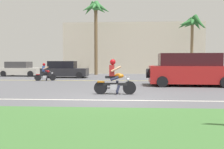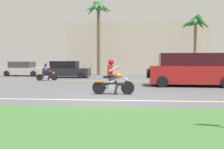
# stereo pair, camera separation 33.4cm
# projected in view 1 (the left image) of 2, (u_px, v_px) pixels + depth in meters

# --- Properties ---
(ground) EXTENTS (56.00, 30.00, 0.04)m
(ground) POSITION_uv_depth(u_px,v_px,m) (114.00, 90.00, 12.59)
(ground) COLOR #545459
(grass_median) EXTENTS (56.00, 3.80, 0.06)m
(grass_median) POSITION_uv_depth(u_px,v_px,m) (99.00, 125.00, 5.51)
(grass_median) COLOR #3D6B33
(grass_median) RESTS_ON ground
(lane_line_near) EXTENTS (50.40, 0.12, 0.01)m
(lane_line_near) POSITION_uv_depth(u_px,v_px,m) (110.00, 100.00, 9.11)
(lane_line_near) COLOR silver
(lane_line_near) RESTS_ON ground
(lane_line_far) EXTENTS (50.40, 0.12, 0.01)m
(lane_line_far) POSITION_uv_depth(u_px,v_px,m) (118.00, 81.00, 18.19)
(lane_line_far) COLOR yellow
(lane_line_far) RESTS_ON ground
(motorcyclist) EXTENTS (1.91, 0.62, 1.60)m
(motorcyclist) POSITION_uv_depth(u_px,v_px,m) (115.00, 80.00, 10.69)
(motorcyclist) COLOR black
(motorcyclist) RESTS_ON ground
(suv_nearby) EXTENTS (5.12, 2.38, 1.97)m
(suv_nearby) POSITION_uv_depth(u_px,v_px,m) (189.00, 70.00, 14.41)
(suv_nearby) COLOR #AD1E1E
(suv_nearby) RESTS_ON ground
(parked_car_0) EXTENTS (3.84, 2.08, 1.45)m
(parked_car_0) POSITION_uv_depth(u_px,v_px,m) (20.00, 69.00, 23.87)
(parked_car_0) COLOR beige
(parked_car_0) RESTS_ON ground
(parked_car_1) EXTENTS (4.12, 1.90, 1.51)m
(parked_car_1) POSITION_uv_depth(u_px,v_px,m) (64.00, 70.00, 21.57)
(parked_car_1) COLOR #232328
(parked_car_1) RESTS_ON ground
(palm_tree_0) EXTENTS (3.26, 3.33, 8.08)m
(palm_tree_0) POSITION_uv_depth(u_px,v_px,m) (96.00, 13.00, 25.78)
(palm_tree_0) COLOR brown
(palm_tree_0) RESTS_ON ground
(palm_tree_1) EXTENTS (3.39, 3.51, 6.41)m
(palm_tree_1) POSITION_uv_depth(u_px,v_px,m) (192.00, 25.00, 25.24)
(palm_tree_1) COLOR brown
(palm_tree_1) RESTS_ON ground
(motorcyclist_distant) EXTENTS (1.57, 0.64, 1.35)m
(motorcyclist_distant) POSITION_uv_depth(u_px,v_px,m) (45.00, 73.00, 18.21)
(motorcyclist_distant) COLOR black
(motorcyclist_distant) RESTS_ON ground
(building_far) EXTENTS (16.97, 4.00, 6.17)m
(building_far) POSITION_uv_depth(u_px,v_px,m) (133.00, 49.00, 30.26)
(building_far) COLOR beige
(building_far) RESTS_ON ground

